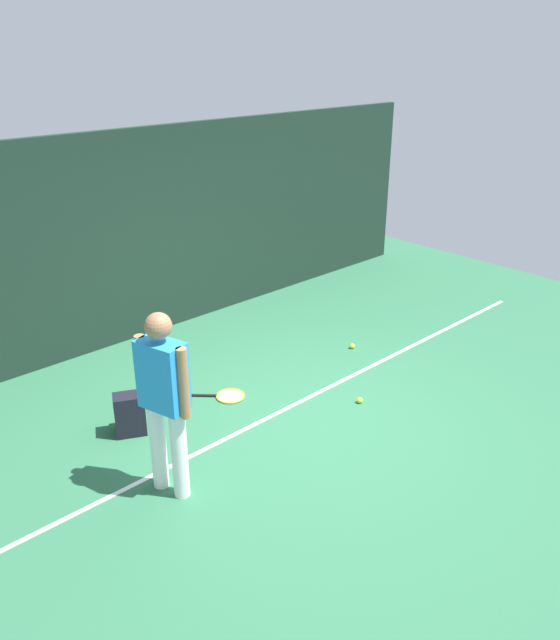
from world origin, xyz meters
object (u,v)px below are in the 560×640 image
tennis_player (164,395)px  backpack (130,414)px  tennis_ball_by_fence (352,346)px  water_bottle (153,350)px  tennis_racket (228,396)px  tennis_ball_near_player (360,400)px

tennis_player → backpack: (0.21, 1.03, -0.76)m
backpack → tennis_ball_by_fence: bearing=-157.8°
tennis_player → water_bottle: bearing=-43.9°
tennis_player → tennis_ball_by_fence: bearing=-91.8°
backpack → tennis_player: bearing=105.5°
tennis_racket → tennis_ball_near_player: (0.98, -1.09, 0.02)m
tennis_player → tennis_racket: (1.36, 0.91, -0.95)m
backpack → water_bottle: size_ratio=1.97×
water_bottle → backpack: bearing=-130.1°
tennis_racket → tennis_ball_near_player: 1.46m
water_bottle → tennis_ball_by_fence: bearing=-36.7°
tennis_player → tennis_racket: bearing=-71.0°
tennis_player → tennis_ball_by_fence: (3.30, 0.77, -0.93)m
tennis_ball_near_player → water_bottle: bearing=113.6°
tennis_ball_near_player → tennis_player: bearing=175.8°
tennis_player → tennis_ball_near_player: 2.52m
tennis_ball_by_fence → water_bottle: size_ratio=0.30×
tennis_ball_by_fence → water_bottle: bearing=143.3°
backpack → tennis_ball_by_fence: (3.09, -0.26, -0.18)m
tennis_racket → backpack: (-1.15, 0.12, 0.20)m
tennis_player → tennis_racket: tennis_player is taller
tennis_ball_by_fence → tennis_racket: bearing=175.8°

